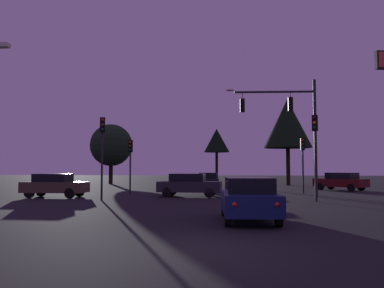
# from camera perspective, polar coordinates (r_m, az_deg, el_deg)

# --- Properties ---
(ground_plane) EXTENTS (168.00, 168.00, 0.00)m
(ground_plane) POSITION_cam_1_polar(r_m,az_deg,el_deg) (33.60, 3.91, -6.67)
(ground_plane) COLOR black
(ground_plane) RESTS_ON ground
(traffic_signal_mast_arm) EXTENTS (5.91, 0.62, 7.69)m
(traffic_signal_mast_arm) POSITION_cam_1_polar(r_m,az_deg,el_deg) (27.16, 13.87, 3.50)
(traffic_signal_mast_arm) COLOR #232326
(traffic_signal_mast_arm) RESTS_ON ground
(traffic_light_corner_left) EXTENTS (0.36, 0.38, 4.86)m
(traffic_light_corner_left) POSITION_cam_1_polar(r_m,az_deg,el_deg) (24.16, -12.61, 0.30)
(traffic_light_corner_left) COLOR #232326
(traffic_light_corner_left) RESTS_ON ground
(traffic_light_corner_right) EXTENTS (0.31, 0.36, 4.15)m
(traffic_light_corner_right) POSITION_cam_1_polar(r_m,az_deg,el_deg) (31.40, 15.44, -1.39)
(traffic_light_corner_right) COLOR #232326
(traffic_light_corner_right) RESTS_ON ground
(traffic_light_median) EXTENTS (0.31, 0.36, 3.93)m
(traffic_light_median) POSITION_cam_1_polar(r_m,az_deg,el_deg) (29.46, -8.75, -1.63)
(traffic_light_median) COLOR #232326
(traffic_light_median) RESTS_ON ground
(traffic_light_far_side) EXTENTS (0.37, 0.39, 4.87)m
(traffic_light_far_side) POSITION_cam_1_polar(r_m,az_deg,el_deg) (23.67, 17.07, 0.47)
(traffic_light_far_side) COLOR #232326
(traffic_light_far_side) RESTS_ON ground
(car_nearside_lane) EXTENTS (2.12, 4.55, 1.52)m
(car_nearside_lane) POSITION_cam_1_polar(r_m,az_deg,el_deg) (14.38, 8.01, -7.61)
(car_nearside_lane) COLOR #0F1947
(car_nearside_lane) RESTS_ON ground
(car_crossing_left) EXTENTS (4.25, 2.01, 1.52)m
(car_crossing_left) POSITION_cam_1_polar(r_m,az_deg,el_deg) (26.66, -0.39, -5.78)
(car_crossing_left) COLOR #232328
(car_crossing_left) RESTS_ON ground
(car_crossing_right) EXTENTS (4.11, 1.74, 1.52)m
(car_crossing_right) POSITION_cam_1_polar(r_m,az_deg,el_deg) (27.43, -18.92, -5.53)
(car_crossing_right) COLOR #473828
(car_crossing_right) RESTS_ON ground
(car_far_lane) EXTENTS (1.91, 4.41, 1.52)m
(car_far_lane) POSITION_cam_1_polar(r_m,az_deg,el_deg) (34.21, 2.36, -5.29)
(car_far_lane) COLOR black
(car_far_lane) RESTS_ON ground
(car_parked_lot) EXTENTS (4.33, 4.27, 1.52)m
(car_parked_lot) POSITION_cam_1_polar(r_m,az_deg,el_deg) (36.52, 20.35, -4.96)
(car_parked_lot) COLOR #4C0F0F
(car_parked_lot) RESTS_ON ground
(tree_left_far) EXTENTS (5.38, 5.38, 9.73)m
(tree_left_far) POSITION_cam_1_polar(r_m,az_deg,el_deg) (46.62, 13.39, 2.83)
(tree_left_far) COLOR black
(tree_left_far) RESTS_ON ground
(tree_center_horizon) EXTENTS (2.94, 2.94, 6.45)m
(tree_center_horizon) POSITION_cam_1_polar(r_m,az_deg,el_deg) (46.04, 3.51, 0.46)
(tree_center_horizon) COLOR black
(tree_center_horizon) RESTS_ON ground
(tree_right_cluster) EXTENTS (5.17, 5.17, 7.36)m
(tree_right_cluster) POSITION_cam_1_polar(r_m,az_deg,el_deg) (50.50, -11.40, -0.17)
(tree_right_cluster) COLOR black
(tree_right_cluster) RESTS_ON ground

